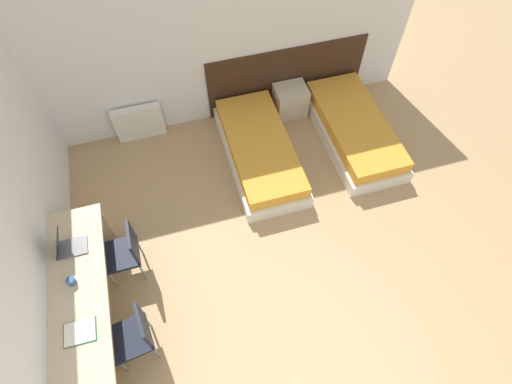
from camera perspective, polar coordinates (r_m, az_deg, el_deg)
name	(u,v)px	position (r m, az deg, el deg)	size (l,w,h in m)	color
wall_back	(215,39)	(5.59, -5.94, 20.91)	(5.73, 0.05, 2.70)	white
wall_left	(14,223)	(4.32, -31.25, -3.79)	(0.05, 5.25, 2.70)	white
headboard_panel	(287,77)	(6.30, 4.38, 16.05)	(2.44, 0.03, 1.02)	#382316
bed_near_window	(260,151)	(5.68, 0.52, 5.89)	(0.90, 1.97, 0.40)	silver
bed_near_door	(354,130)	(6.11, 13.79, 8.65)	(0.90, 1.97, 0.40)	silver
nightstand	(290,101)	(6.32, 4.90, 12.89)	(0.48, 0.40, 0.48)	beige
radiator	(139,123)	(6.16, -16.34, 9.50)	(0.70, 0.12, 0.56)	silver
desk	(83,299)	(4.58, -23.50, -13.87)	(0.58, 2.04, 0.74)	#C6B28E
chair_near_laptop	(125,251)	(4.77, -18.20, -8.02)	(0.40, 0.40, 0.83)	black
chair_near_notebook	(135,335)	(4.40, -16.91, -18.92)	(0.45, 0.45, 0.83)	black
laptop	(67,246)	(4.64, -25.39, -7.00)	(0.32, 0.22, 0.31)	slate
open_notebook	(80,332)	(4.29, -23.85, -17.84)	(0.30, 0.24, 0.02)	#236B3D
mug	(71,281)	(4.47, -24.88, -11.51)	(0.08, 0.08, 0.09)	#2D5184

